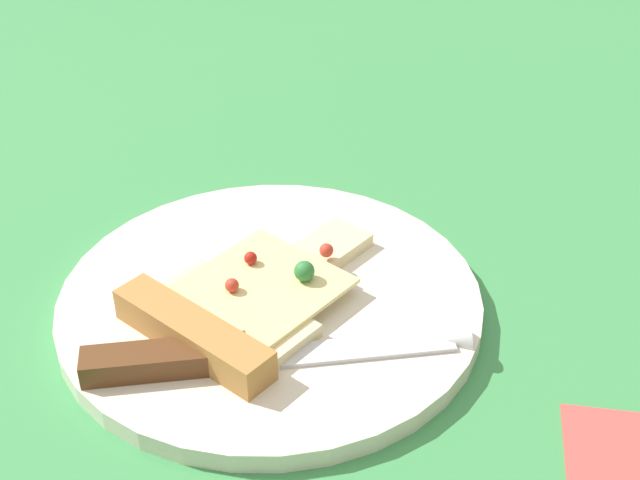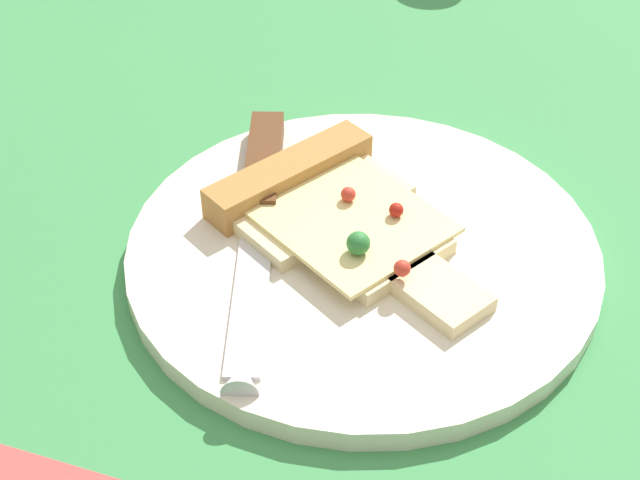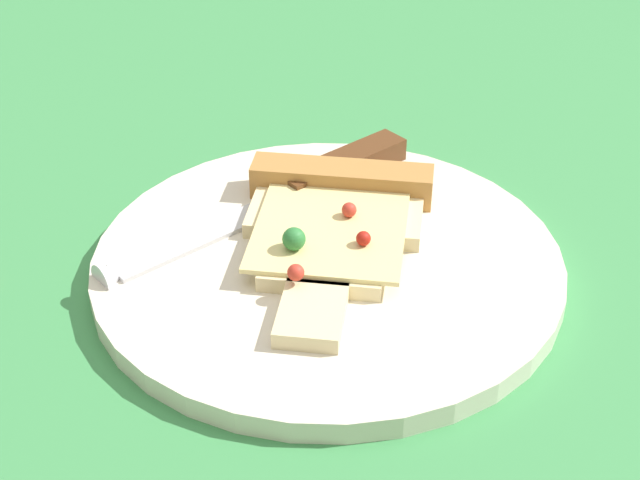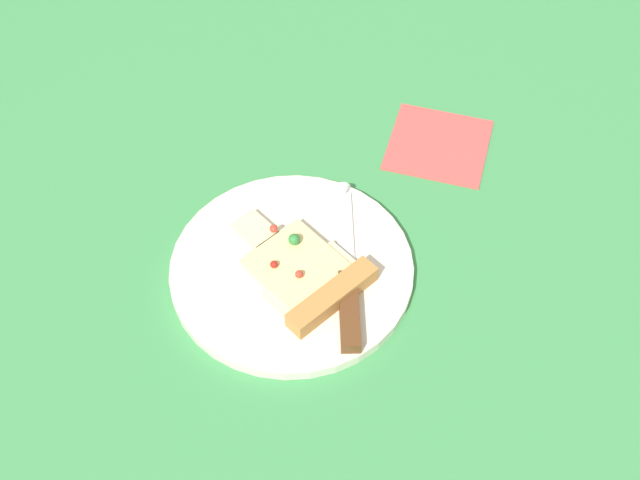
% 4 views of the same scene
% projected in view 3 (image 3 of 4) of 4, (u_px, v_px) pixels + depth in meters
% --- Properties ---
extents(ground_plane, '(1.46, 1.46, 0.03)m').
position_uv_depth(ground_plane, '(303.00, 220.00, 0.66)').
color(ground_plane, '#3D8C4C').
rests_on(ground_plane, ground).
extents(plate, '(0.29, 0.29, 0.01)m').
position_uv_depth(plate, '(328.00, 264.00, 0.58)').
color(plate, silver).
rests_on(plate, ground_plane).
extents(pizza_slice, '(0.18, 0.18, 0.03)m').
position_uv_depth(pizza_slice, '(333.00, 221.00, 0.59)').
color(pizza_slice, beige).
rests_on(pizza_slice, plate).
extents(knife, '(0.03, 0.24, 0.02)m').
position_uv_depth(knife, '(292.00, 191.00, 0.62)').
color(knife, silver).
rests_on(knife, plate).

